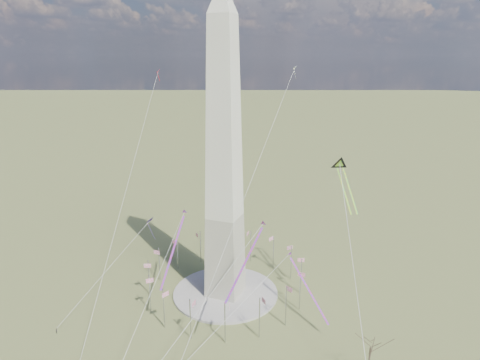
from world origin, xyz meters
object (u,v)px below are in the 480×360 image
(washington_monument, at_px, (224,159))
(kite_delta_black, at_px, (341,168))
(tree_near, at_px, (371,345))
(person_west, at_px, (57,331))

(washington_monument, distance_m, kite_delta_black, 37.18)
(washington_monument, xyz_separation_m, kite_delta_black, (34.38, 13.84, -2.94))
(tree_near, relative_size, kite_delta_black, 0.89)
(tree_near, distance_m, kite_delta_black, 54.23)
(tree_near, bearing_deg, person_west, -171.92)
(tree_near, height_order, person_west, tree_near)
(washington_monument, height_order, person_west, washington_monument)
(washington_monument, bearing_deg, tree_near, -27.19)
(tree_near, height_order, kite_delta_black, kite_delta_black)
(washington_monument, relative_size, person_west, 64.80)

